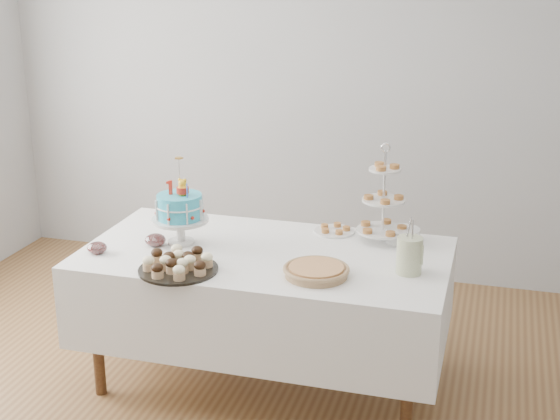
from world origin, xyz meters
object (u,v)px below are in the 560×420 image
(jam_bowl_a, at_px, (97,248))
(plate_stack, at_px, (403,235))
(utensil_pitcher, at_px, (409,254))
(birthday_cake, at_px, (180,221))
(pie, at_px, (316,271))
(tiered_stand, at_px, (384,201))
(pastry_plate, at_px, (335,230))
(cupcake_tray, at_px, (178,262))
(jam_bowl_b, at_px, (155,240))
(table, at_px, (265,291))

(jam_bowl_a, bearing_deg, plate_stack, 22.29)
(plate_stack, distance_m, utensil_pitcher, 0.45)
(birthday_cake, height_order, pie, birthday_cake)
(pie, bearing_deg, utensil_pitcher, 21.18)
(birthday_cake, xyz_separation_m, jam_bowl_a, (-0.36, -0.26, -0.10))
(birthday_cake, xyz_separation_m, tiered_stand, (1.04, 0.34, 0.10))
(plate_stack, bearing_deg, tiered_stand, -169.14)
(tiered_stand, xyz_separation_m, pastry_plate, (-0.28, 0.06, -0.21))
(utensil_pitcher, bearing_deg, cupcake_tray, -149.44)
(pastry_plate, distance_m, jam_bowl_a, 1.31)
(pastry_plate, relative_size, jam_bowl_a, 2.22)
(tiered_stand, distance_m, pastry_plate, 0.36)
(tiered_stand, bearing_deg, pie, -111.51)
(jam_bowl_b, relative_size, utensil_pitcher, 0.39)
(table, relative_size, birthday_cake, 4.07)
(pie, bearing_deg, pastry_plate, 94.36)
(jam_bowl_b, distance_m, utensil_pitcher, 1.36)
(cupcake_tray, height_order, pie, cupcake_tray)
(jam_bowl_b, bearing_deg, cupcake_tray, -48.66)
(table, distance_m, jam_bowl_a, 0.92)
(cupcake_tray, xyz_separation_m, tiered_stand, (0.90, 0.70, 0.19))
(jam_bowl_b, bearing_deg, birthday_cake, 30.18)
(jam_bowl_a, bearing_deg, tiered_stand, 23.11)
(jam_bowl_b, bearing_deg, pie, -10.35)
(cupcake_tray, bearing_deg, table, 47.40)
(table, bearing_deg, cupcake_tray, -132.60)
(jam_bowl_a, xyz_separation_m, jam_bowl_b, (0.25, 0.19, 0.00))
(jam_bowl_a, xyz_separation_m, utensil_pitcher, (1.60, 0.18, 0.07))
(birthday_cake, relative_size, cupcake_tray, 1.19)
(table, height_order, plate_stack, plate_stack)
(pie, bearing_deg, plate_stack, 60.70)
(plate_stack, xyz_separation_m, jam_bowl_a, (-1.51, -0.62, -0.01))
(birthday_cake, bearing_deg, jam_bowl_a, -140.21)
(plate_stack, height_order, pastry_plate, plate_stack)
(birthday_cake, distance_m, tiered_stand, 1.10)
(pastry_plate, bearing_deg, pie, -85.64)
(birthday_cake, height_order, jam_bowl_b, birthday_cake)
(table, relative_size, jam_bowl_a, 18.63)
(table, height_order, jam_bowl_b, jam_bowl_b)
(table, height_order, tiered_stand, tiered_stand)
(table, xyz_separation_m, plate_stack, (0.67, 0.36, 0.26))
(pie, xyz_separation_m, plate_stack, (0.34, 0.60, 0.01))
(cupcake_tray, relative_size, jam_bowl_b, 3.56)
(jam_bowl_a, distance_m, jam_bowl_b, 0.31)
(plate_stack, relative_size, utensil_pitcher, 0.67)
(cupcake_tray, height_order, utensil_pitcher, utensil_pitcher)
(birthday_cake, height_order, jam_bowl_a, birthday_cake)
(pie, height_order, pastry_plate, pie)
(table, xyz_separation_m, pastry_plate, (0.29, 0.40, 0.24))
(birthday_cake, distance_m, utensil_pitcher, 1.24)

